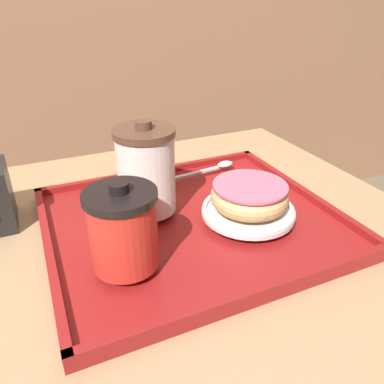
{
  "coord_description": "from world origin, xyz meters",
  "views": [
    {
      "loc": [
        -0.2,
        -0.45,
        1.06
      ],
      "look_at": [
        0.01,
        0.03,
        0.78
      ],
      "focal_mm": 35.0,
      "sensor_mm": 36.0,
      "label": 1
    }
  ],
  "objects_px": {
    "coffee_cup_front": "(123,228)",
    "donut_chocolate_glazed": "(249,196)",
    "coffee_cup_rear": "(146,170)",
    "spoon": "(217,167)"
  },
  "relations": [
    {
      "from": "coffee_cup_rear",
      "to": "donut_chocolate_glazed",
      "type": "bearing_deg",
      "value": -30.61
    },
    {
      "from": "coffee_cup_front",
      "to": "spoon",
      "type": "distance_m",
      "value": 0.33
    },
    {
      "from": "coffee_cup_front",
      "to": "coffee_cup_rear",
      "type": "relative_size",
      "value": 0.79
    },
    {
      "from": "coffee_cup_rear",
      "to": "donut_chocolate_glazed",
      "type": "distance_m",
      "value": 0.17
    },
    {
      "from": "spoon",
      "to": "donut_chocolate_glazed",
      "type": "bearing_deg",
      "value": -107.24
    },
    {
      "from": "coffee_cup_front",
      "to": "donut_chocolate_glazed",
      "type": "distance_m",
      "value": 0.22
    },
    {
      "from": "coffee_cup_rear",
      "to": "donut_chocolate_glazed",
      "type": "height_order",
      "value": "coffee_cup_rear"
    },
    {
      "from": "coffee_cup_rear",
      "to": "coffee_cup_front",
      "type": "bearing_deg",
      "value": -120.12
    },
    {
      "from": "coffee_cup_rear",
      "to": "spoon",
      "type": "bearing_deg",
      "value": 28.19
    },
    {
      "from": "coffee_cup_front",
      "to": "spoon",
      "type": "xyz_separation_m",
      "value": [
        0.25,
        0.22,
        -0.05
      ]
    }
  ]
}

